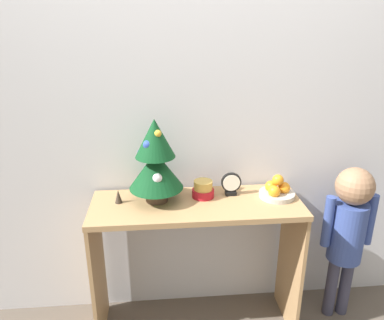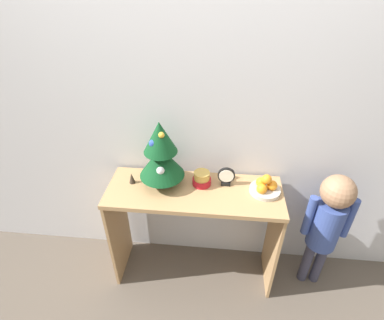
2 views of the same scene
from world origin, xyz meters
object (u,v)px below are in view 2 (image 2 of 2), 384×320
at_px(singing_bowl, 202,179).
at_px(desk_clock, 226,177).
at_px(figurine, 132,178).
at_px(child_figure, 328,220).
at_px(mini_tree, 161,154).
at_px(fruit_bowl, 265,187).

distance_m(singing_bowl, desk_clock, 0.16).
relative_size(desk_clock, figurine, 1.75).
relative_size(desk_clock, child_figure, 0.13).
height_order(figurine, child_figure, child_figure).
distance_m(mini_tree, child_figure, 1.17).
relative_size(fruit_bowl, child_figure, 0.20).
height_order(desk_clock, figurine, desk_clock).
height_order(fruit_bowl, figurine, fruit_bowl).
bearing_deg(singing_bowl, desk_clock, 3.77).
height_order(singing_bowl, desk_clock, desk_clock).
height_order(fruit_bowl, desk_clock, same).
relative_size(fruit_bowl, figurine, 2.60).
distance_m(mini_tree, fruit_bowl, 0.68).
bearing_deg(mini_tree, fruit_bowl, -1.34).
bearing_deg(fruit_bowl, singing_bowl, 174.65).
distance_m(fruit_bowl, figurine, 0.86).
xyz_separation_m(fruit_bowl, figurine, (-0.86, 0.01, -0.00)).
bearing_deg(child_figure, mini_tree, 178.06).
distance_m(mini_tree, singing_bowl, 0.32).
relative_size(fruit_bowl, desk_clock, 1.48).
relative_size(mini_tree, fruit_bowl, 2.33).
xyz_separation_m(mini_tree, singing_bowl, (0.25, 0.02, -0.19)).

